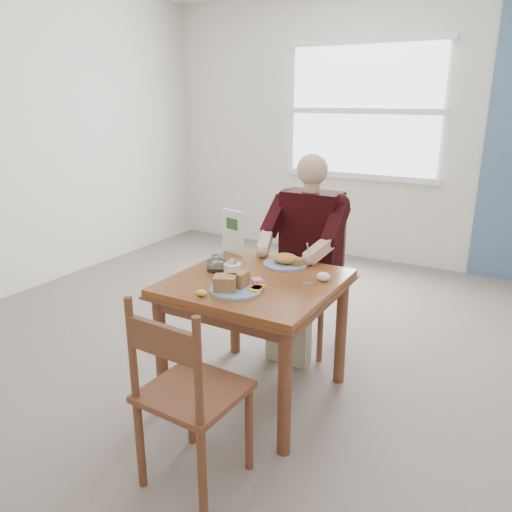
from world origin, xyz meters
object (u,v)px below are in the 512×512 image
Objects in this scene: table at (255,297)px; near_plate at (234,284)px; far_plate at (286,261)px; chair_near at (187,394)px; diner at (307,239)px; chair_far at (311,281)px.

near_plate reaches higher than table.
near_plate is 1.09× the size of far_plate.
near_plate is 0.52m from far_plate.
chair_near is 1.14m from far_plate.
chair_near is 1.54m from diner.
table is 0.81m from chair_near.
diner is at bearing 90.00° from table.
chair_near is at bearing -86.22° from chair_far.
diner is 0.40m from far_plate.
chair_near is at bearing -86.00° from diner.
chair_near reaches higher than near_plate.
table is 0.97× the size of chair_far.
diner is (0.00, 0.71, 0.17)m from table.
far_plate is at bearing 93.19° from chair_near.
diner reaches higher than chair_far.
diner is at bearing 89.48° from near_plate.
near_plate is (-0.01, -1.01, 0.31)m from chair_far.
diner is at bearing 94.00° from chair_near.
chair_far is 0.69× the size of diner.
near_plate is at bearing -90.48° from chair_far.
chair_near is 0.69× the size of diner.
diner is (-0.10, 1.50, 0.33)m from chair_near.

